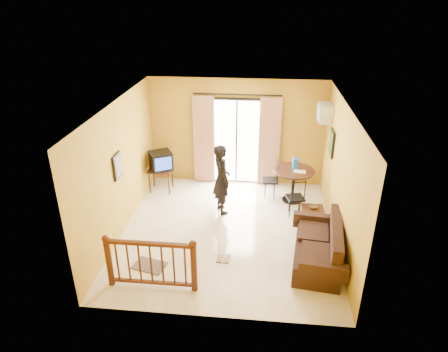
# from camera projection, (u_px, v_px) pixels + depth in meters

# --- Properties ---
(ground) EXTENTS (5.00, 5.00, 0.00)m
(ground) POSITION_uv_depth(u_px,v_px,m) (228.00, 231.00, 8.69)
(ground) COLOR beige
(ground) RESTS_ON ground
(room_shell) EXTENTS (5.00, 5.00, 5.00)m
(room_shell) POSITION_uv_depth(u_px,v_px,m) (228.00, 159.00, 7.96)
(room_shell) COLOR white
(room_shell) RESTS_ON ground
(balcony_door) EXTENTS (2.25, 0.14, 2.46)m
(balcony_door) POSITION_uv_depth(u_px,v_px,m) (236.00, 141.00, 10.36)
(balcony_door) COLOR black
(balcony_door) RESTS_ON ground
(tv_table) EXTENTS (0.60, 0.50, 0.60)m
(tv_table) POSITION_uv_depth(u_px,v_px,m) (161.00, 172.00, 10.24)
(tv_table) COLOR black
(tv_table) RESTS_ON ground
(television) EXTENTS (0.68, 0.66, 0.47)m
(television) POSITION_uv_depth(u_px,v_px,m) (161.00, 161.00, 10.10)
(television) COLOR black
(television) RESTS_ON tv_table
(picture_left) EXTENTS (0.05, 0.42, 0.52)m
(picture_left) POSITION_uv_depth(u_px,v_px,m) (118.00, 166.00, 8.05)
(picture_left) COLOR black
(picture_left) RESTS_ON room_shell
(dining_table) EXTENTS (1.00, 1.00, 0.83)m
(dining_table) POSITION_uv_depth(u_px,v_px,m) (294.00, 176.00, 9.68)
(dining_table) COLOR black
(dining_table) RESTS_ON ground
(water_jug) EXTENTS (0.15, 0.15, 0.28)m
(water_jug) POSITION_uv_depth(u_px,v_px,m) (295.00, 164.00, 9.60)
(water_jug) COLOR blue
(water_jug) RESTS_ON dining_table
(serving_tray) EXTENTS (0.29, 0.20, 0.02)m
(serving_tray) POSITION_uv_depth(u_px,v_px,m) (300.00, 172.00, 9.50)
(serving_tray) COLOR #EAE4C7
(serving_tray) RESTS_ON dining_table
(dining_chairs) EXTENTS (1.03, 1.30, 0.95)m
(dining_chairs) POSITION_uv_depth(u_px,v_px,m) (281.00, 205.00, 9.73)
(dining_chairs) COLOR black
(dining_chairs) RESTS_ON ground
(air_conditioner) EXTENTS (0.31, 0.60, 0.40)m
(air_conditioner) POSITION_uv_depth(u_px,v_px,m) (325.00, 113.00, 9.32)
(air_conditioner) COLOR silver
(air_conditioner) RESTS_ON room_shell
(botanical_print) EXTENTS (0.05, 0.50, 0.60)m
(botanical_print) POSITION_uv_depth(u_px,v_px,m) (331.00, 143.00, 8.94)
(botanical_print) COLOR black
(botanical_print) RESTS_ON room_shell
(coffee_table) EXTENTS (0.49, 0.87, 0.39)m
(coffee_table) POSITION_uv_depth(u_px,v_px,m) (313.00, 218.00, 8.68)
(coffee_table) COLOR black
(coffee_table) RESTS_ON ground
(bowl) EXTENTS (0.24, 0.24, 0.06)m
(bowl) POSITION_uv_depth(u_px,v_px,m) (313.00, 207.00, 8.80)
(bowl) COLOR brown
(bowl) RESTS_ON coffee_table
(sofa) EXTENTS (1.03, 1.89, 0.86)m
(sofa) POSITION_uv_depth(u_px,v_px,m) (320.00, 249.00, 7.57)
(sofa) COLOR black
(sofa) RESTS_ON ground
(standing_person) EXTENTS (0.62, 0.72, 1.67)m
(standing_person) POSITION_uv_depth(u_px,v_px,m) (222.00, 179.00, 9.13)
(standing_person) COLOR black
(standing_person) RESTS_ON ground
(stair_balustrade) EXTENTS (1.63, 0.13, 1.04)m
(stair_balustrade) POSITION_uv_depth(u_px,v_px,m) (151.00, 261.00, 6.85)
(stair_balustrade) COLOR #471E0F
(stair_balustrade) RESTS_ON ground
(doormat) EXTENTS (0.68, 0.54, 0.02)m
(doormat) POSITION_uv_depth(u_px,v_px,m) (150.00, 265.00, 7.61)
(doormat) COLOR #534943
(doormat) RESTS_ON ground
(sandals) EXTENTS (0.26, 0.26, 0.03)m
(sandals) POSITION_uv_depth(u_px,v_px,m) (223.00, 259.00, 7.79)
(sandals) COLOR brown
(sandals) RESTS_ON ground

